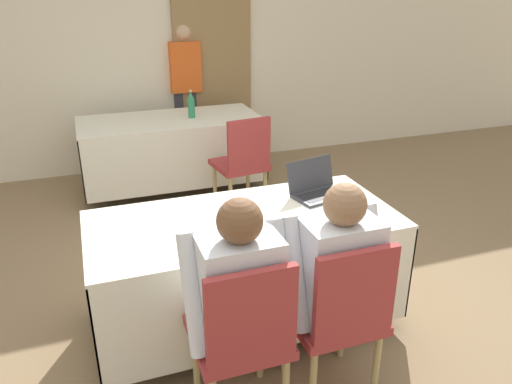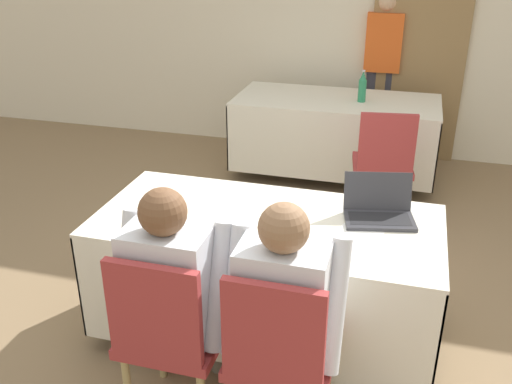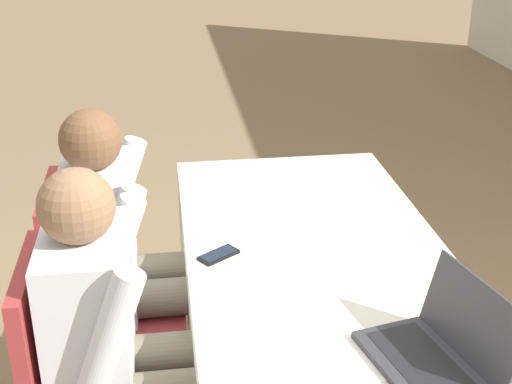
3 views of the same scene
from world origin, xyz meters
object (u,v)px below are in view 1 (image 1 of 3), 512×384
at_px(water_bottle, 191,105).
at_px(person_white_shirt, 331,274).
at_px(chair_near_left, 243,335).
at_px(chair_far_spare, 243,160).
at_px(person_red_shirt, 185,86).
at_px(laptop, 318,189).
at_px(person_checkered_shirt, 236,293).
at_px(chair_near_right, 339,313).
at_px(cell_phone, 251,245).

height_order(water_bottle, person_white_shirt, person_white_shirt).
bearing_deg(chair_near_left, chair_far_spare, -108.16).
distance_m(chair_far_spare, person_red_shirt, 1.63).
bearing_deg(laptop, person_white_shirt, -123.89).
height_order(chair_near_left, person_checkered_shirt, person_checkered_shirt).
bearing_deg(laptop, chair_near_left, -144.45).
distance_m(chair_near_left, person_checkered_shirt, 0.19).
height_order(laptop, person_red_shirt, person_red_shirt).
bearing_deg(chair_near_left, water_bottle, -98.75).
distance_m(chair_near_right, person_checkered_shirt, 0.53).
relative_size(chair_near_right, person_white_shirt, 0.78).
height_order(person_checkered_shirt, person_red_shirt, person_red_shirt).
xyz_separation_m(water_bottle, person_checkered_shirt, (-0.48, -3.01, -0.18)).
bearing_deg(chair_near_right, chair_near_left, 0.00).
xyz_separation_m(cell_phone, person_checkered_shirt, (-0.18, -0.30, -0.06)).
xyz_separation_m(chair_far_spare, person_checkered_shirt, (-0.75, -2.18, 0.16)).
bearing_deg(chair_near_right, person_checkered_shirt, -11.91).
bearing_deg(person_checkered_shirt, chair_far_spare, -108.96).
height_order(chair_near_left, chair_far_spare, same).
height_order(water_bottle, person_checkered_shirt, person_checkered_shirt).
relative_size(chair_far_spare, person_checkered_shirt, 0.78).
bearing_deg(laptop, person_checkered_shirt, -148.00).
height_order(cell_phone, water_bottle, water_bottle).
bearing_deg(person_checkered_shirt, chair_near_right, 168.09).
bearing_deg(chair_near_right, chair_far_spare, -96.37).
xyz_separation_m(laptop, person_checkered_shirt, (-0.81, -0.79, -0.10)).
distance_m(chair_near_left, chair_near_right, 0.49).
distance_m(laptop, water_bottle, 2.24).
height_order(laptop, water_bottle, water_bottle).
height_order(laptop, person_white_shirt, person_white_shirt).
height_order(water_bottle, chair_near_left, water_bottle).
distance_m(laptop, person_red_shirt, 2.98).
xyz_separation_m(water_bottle, person_red_shirt, (0.11, 0.75, 0.05)).
bearing_deg(laptop, person_red_shirt, 81.81).
distance_m(cell_phone, chair_near_right, 0.56).
bearing_deg(person_white_shirt, water_bottle, -89.70).
relative_size(cell_phone, chair_near_left, 0.15).
distance_m(cell_phone, chair_far_spare, 1.98).
bearing_deg(person_white_shirt, chair_near_left, 11.91).
relative_size(chair_far_spare, person_red_shirt, 0.58).
xyz_separation_m(laptop, person_red_shirt, (-0.22, 2.97, 0.14)).
bearing_deg(chair_near_left, person_red_shirt, -98.60).
bearing_deg(chair_near_right, cell_phone, -52.16).
xyz_separation_m(chair_near_right, chair_far_spare, (0.26, 2.29, 0.00)).
bearing_deg(person_checkered_shirt, chair_near_left, 90.00).
bearing_deg(chair_near_left, cell_phone, -113.50).
height_order(cell_phone, person_checkered_shirt, person_checkered_shirt).
distance_m(laptop, person_white_shirt, 0.85).
xyz_separation_m(cell_phone, person_red_shirt, (0.41, 3.46, 0.17)).
xyz_separation_m(chair_far_spare, person_white_shirt, (-0.26, -2.18, 0.16)).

